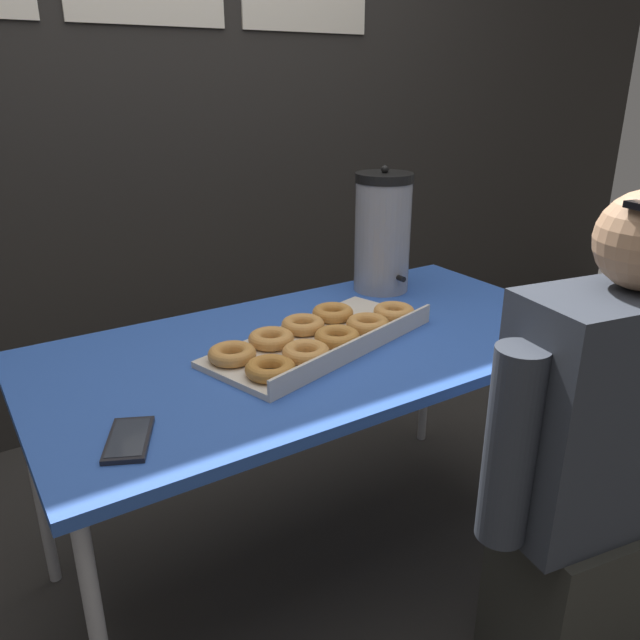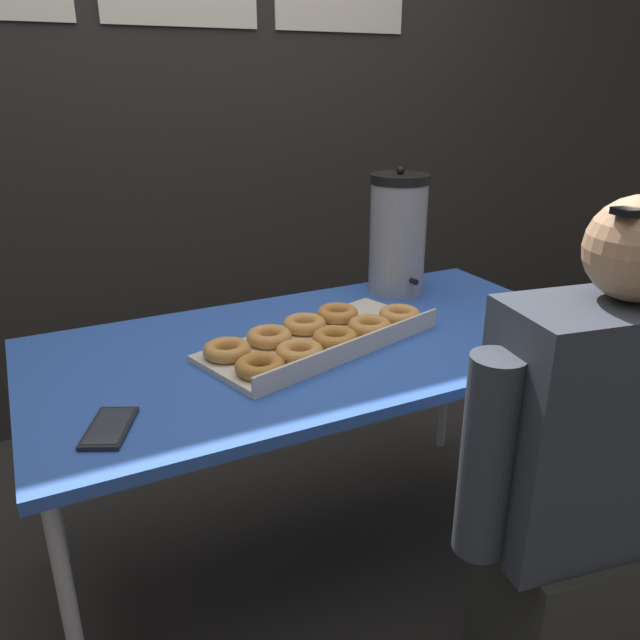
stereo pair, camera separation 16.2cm
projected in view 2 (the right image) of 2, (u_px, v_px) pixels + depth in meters
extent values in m
plane|color=#2D2B28|center=(321.00, 555.00, 1.90)|extent=(12.00, 12.00, 0.00)
cube|color=#282623|center=(184.00, 94.00, 2.43)|extent=(6.00, 0.10, 2.61)
cube|color=#2D56B2|center=(321.00, 346.00, 1.65)|extent=(1.49, 0.77, 0.03)
cylinder|color=#ADADB2|center=(591.00, 457.00, 1.79)|extent=(0.03, 0.03, 0.68)
cylinder|color=#ADADB2|center=(47.00, 462.00, 1.77)|extent=(0.03, 0.03, 0.68)
cylinder|color=#ADADB2|center=(447.00, 367.00, 2.35)|extent=(0.03, 0.03, 0.68)
cube|color=beige|center=(320.00, 340.00, 1.63)|extent=(0.68, 0.43, 0.02)
cube|color=beige|center=(356.00, 345.00, 1.53)|extent=(0.61, 0.18, 0.04)
torus|color=#BC7A33|center=(260.00, 366.00, 1.43)|extent=(0.15, 0.15, 0.03)
torus|color=#D4924B|center=(300.00, 352.00, 1.50)|extent=(0.16, 0.16, 0.03)
torus|color=#C38139|center=(335.00, 337.00, 1.58)|extent=(0.15, 0.15, 0.03)
torus|color=#D08E46|center=(370.00, 326.00, 1.66)|extent=(0.13, 0.13, 0.03)
torus|color=#D6934C|center=(400.00, 315.00, 1.73)|extent=(0.14, 0.14, 0.03)
torus|color=#CE8C45|center=(227.00, 350.00, 1.51)|extent=(0.14, 0.14, 0.03)
torus|color=#D39149|center=(269.00, 337.00, 1.59)|extent=(0.16, 0.16, 0.03)
torus|color=#D39149|center=(304.00, 324.00, 1.67)|extent=(0.14, 0.14, 0.03)
torus|color=#C5833C|center=(338.00, 313.00, 1.75)|extent=(0.13, 0.13, 0.03)
cylinder|color=#939399|center=(397.00, 239.00, 1.97)|extent=(0.18, 0.18, 0.35)
cylinder|color=black|center=(400.00, 179.00, 1.90)|extent=(0.18, 0.18, 0.03)
sphere|color=black|center=(401.00, 170.00, 1.89)|extent=(0.02, 0.02, 0.02)
cylinder|color=black|center=(412.00, 281.00, 1.93)|extent=(0.02, 0.04, 0.02)
cube|color=black|center=(110.00, 428.00, 1.23)|extent=(0.14, 0.17, 0.01)
cube|color=#2D333D|center=(109.00, 426.00, 1.23)|extent=(0.12, 0.15, 0.00)
cube|color=#33332D|center=(569.00, 615.00, 1.40)|extent=(0.41, 0.31, 0.46)
cube|color=#333842|center=(606.00, 425.00, 1.23)|extent=(0.49, 0.28, 0.52)
sphere|color=tan|center=(639.00, 249.00, 1.10)|extent=(0.19, 0.19, 0.19)
cylinder|color=#333842|center=(487.00, 458.00, 1.17)|extent=(0.10, 0.10, 0.42)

